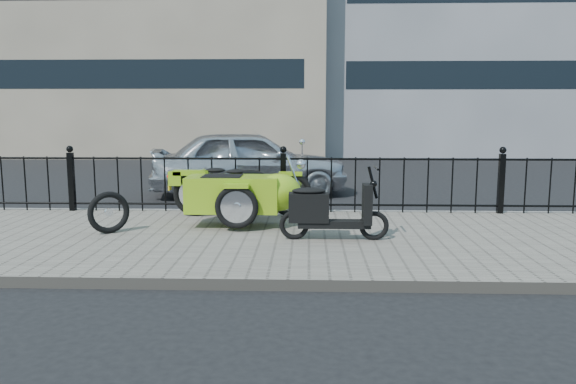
{
  "coord_description": "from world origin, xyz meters",
  "views": [
    {
      "loc": [
        0.4,
        -7.74,
        1.78
      ],
      "look_at": [
        0.13,
        -0.1,
        0.65
      ],
      "focal_mm": 35.0,
      "sensor_mm": 36.0,
      "label": 1
    }
  ],
  "objects_px": {
    "scooter": "(327,211)",
    "sedan_car": "(250,162)",
    "motorcycle_sidecar": "(246,192)",
    "spare_tire": "(109,212)"
  },
  "relations": [
    {
      "from": "motorcycle_sidecar",
      "to": "sedan_car",
      "type": "bearing_deg",
      "value": 95.22
    },
    {
      "from": "motorcycle_sidecar",
      "to": "sedan_car",
      "type": "xyz_separation_m",
      "value": [
        -0.33,
        3.58,
        0.1
      ]
    },
    {
      "from": "scooter",
      "to": "sedan_car",
      "type": "height_order",
      "value": "sedan_car"
    },
    {
      "from": "spare_tire",
      "to": "motorcycle_sidecar",
      "type": "bearing_deg",
      "value": 20.68
    },
    {
      "from": "motorcycle_sidecar",
      "to": "scooter",
      "type": "relative_size",
      "value": 1.62
    },
    {
      "from": "motorcycle_sidecar",
      "to": "scooter",
      "type": "distance_m",
      "value": 1.47
    },
    {
      "from": "scooter",
      "to": "spare_tire",
      "type": "distance_m",
      "value": 2.94
    },
    {
      "from": "motorcycle_sidecar",
      "to": "scooter",
      "type": "xyz_separation_m",
      "value": [
        1.13,
        -0.94,
        -0.11
      ]
    },
    {
      "from": "motorcycle_sidecar",
      "to": "scooter",
      "type": "bearing_deg",
      "value": -39.54
    },
    {
      "from": "motorcycle_sidecar",
      "to": "spare_tire",
      "type": "distance_m",
      "value": 1.92
    }
  ]
}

